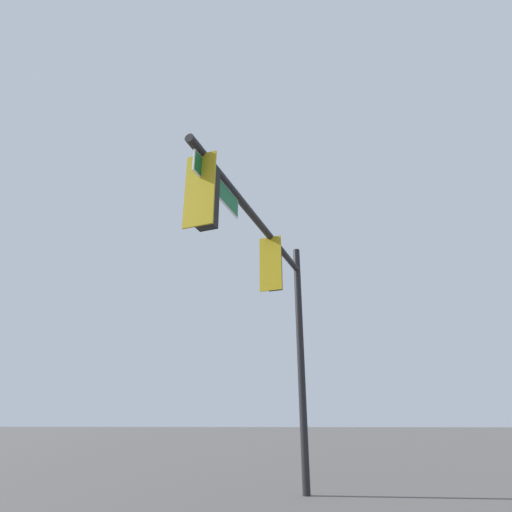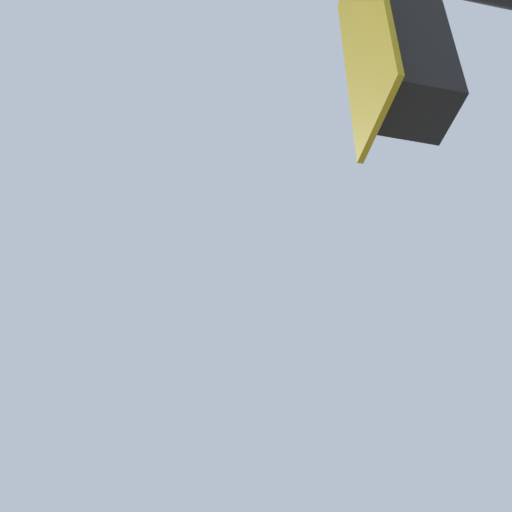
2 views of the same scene
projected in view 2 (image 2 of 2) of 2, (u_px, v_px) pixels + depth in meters
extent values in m
cube|color=gold|center=(365.00, 34.00, 3.53)|extent=(0.15, 0.51, 1.30)
cube|color=black|center=(401.00, 41.00, 3.57)|extent=(0.43, 0.40, 1.10)
cylinder|color=red|center=(429.00, 11.00, 3.80)|extent=(0.08, 0.22, 0.22)
cylinder|color=#392D05|center=(439.00, 48.00, 3.60)|extent=(0.08, 0.22, 0.22)
cylinder|color=black|center=(450.00, 90.00, 3.40)|extent=(0.08, 0.22, 0.22)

